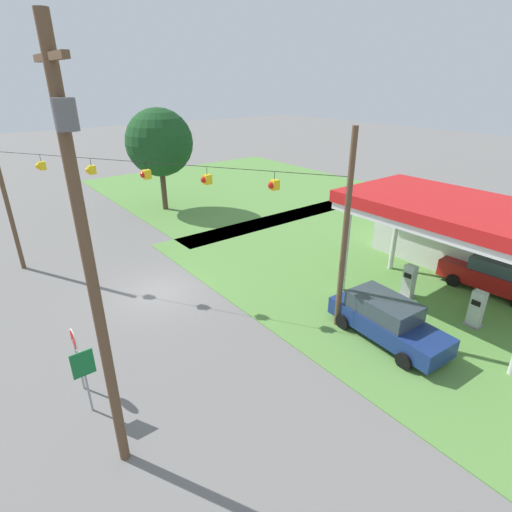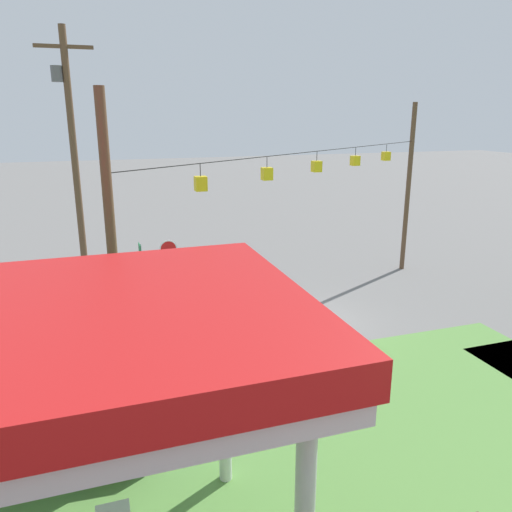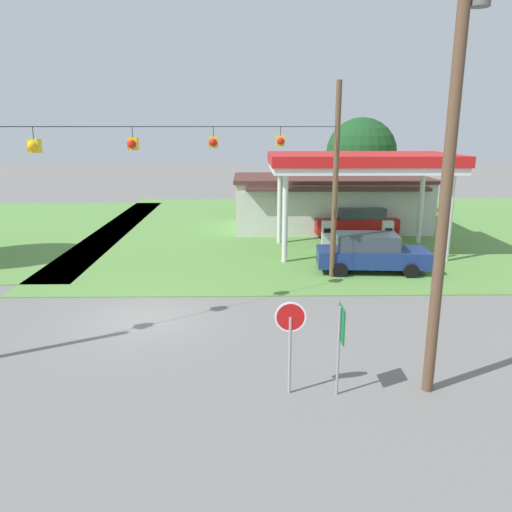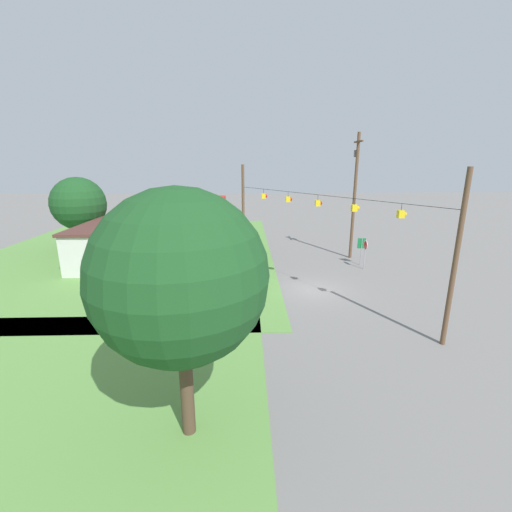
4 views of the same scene
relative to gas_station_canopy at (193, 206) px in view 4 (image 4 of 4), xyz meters
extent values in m
plane|color=slate|center=(-9.75, -9.74, -4.81)|extent=(160.00, 160.00, 0.00)
cube|color=#5B8E42|center=(2.00, 6.60, -4.79)|extent=(36.00, 28.00, 0.04)
cube|color=silver|center=(0.00, 0.00, -0.21)|extent=(9.46, 5.42, 0.35)
cube|color=red|center=(0.00, 0.00, 0.24)|extent=(9.66, 5.62, 0.55)
cylinder|color=silver|center=(-4.13, -2.11, -2.60)|extent=(0.28, 0.28, 4.43)
cylinder|color=silver|center=(4.13, -2.11, -2.60)|extent=(0.28, 0.28, 4.43)
cylinder|color=silver|center=(-4.13, 2.11, -2.60)|extent=(0.28, 0.28, 4.43)
cylinder|color=silver|center=(4.13, 2.11, -2.60)|extent=(0.28, 0.28, 4.43)
cube|color=silver|center=(-0.50, 6.60, -3.17)|extent=(12.42, 5.64, 3.28)
cube|color=#512D28|center=(-0.50, 6.60, -1.41)|extent=(12.72, 5.94, 0.24)
cube|color=#512D28|center=(-0.50, 3.43, -1.78)|extent=(11.18, 0.70, 0.20)
cube|color=gray|center=(-1.67, 0.00, -4.75)|extent=(0.71, 0.56, 0.12)
cube|color=silver|center=(-1.67, 0.00, -3.89)|extent=(0.55, 0.40, 1.61)
cube|color=black|center=(-1.67, -0.21, -3.56)|extent=(0.39, 0.03, 0.24)
cube|color=gray|center=(1.67, 0.00, -4.75)|extent=(0.71, 0.56, 0.12)
cube|color=silver|center=(1.67, 0.00, -3.89)|extent=(0.55, 0.40, 1.61)
cube|color=black|center=(1.67, -0.21, -3.56)|extent=(0.39, 0.03, 0.24)
cube|color=navy|center=(-0.11, -3.94, -4.08)|extent=(5.28, 2.18, 0.77)
cube|color=#333D47|center=(-0.42, -3.92, -3.33)|extent=(2.95, 1.88, 0.73)
cylinder|color=black|center=(1.55, -3.10, -4.47)|extent=(0.69, 0.26, 0.68)
cylinder|color=black|center=(1.43, -4.98, -4.47)|extent=(0.69, 0.26, 0.68)
cylinder|color=black|center=(-1.65, -2.89, -4.47)|extent=(0.69, 0.26, 0.68)
cylinder|color=black|center=(-1.77, -4.78, -4.47)|extent=(0.69, 0.26, 0.68)
cube|color=#AD1414|center=(0.71, 3.94, -4.03)|extent=(5.21, 2.13, 0.88)
cube|color=#333D47|center=(1.02, 3.95, -3.27)|extent=(2.90, 1.85, 0.65)
cylinder|color=black|center=(-0.82, 2.91, -4.47)|extent=(0.69, 0.26, 0.68)
cylinder|color=black|center=(-0.93, 4.79, -4.47)|extent=(0.69, 0.26, 0.68)
cylinder|color=black|center=(2.34, 3.08, -4.47)|extent=(0.69, 0.26, 0.68)
cylinder|color=black|center=(2.24, 4.97, -4.47)|extent=(0.69, 0.26, 0.68)
cylinder|color=#99999E|center=(-4.93, -14.95, -3.76)|extent=(0.08, 0.08, 2.10)
cylinder|color=white|center=(-4.93, -14.95, -2.71)|extent=(0.80, 0.03, 0.80)
cylinder|color=red|center=(-4.93, -14.95, -2.71)|extent=(0.70, 0.03, 0.70)
cylinder|color=gray|center=(-3.71, -15.04, -3.61)|extent=(0.07, 0.07, 2.40)
cube|color=#146B33|center=(-3.66, -15.04, -2.86)|extent=(0.04, 0.70, 0.90)
cylinder|color=brown|center=(-1.29, -14.86, 0.85)|extent=(0.28, 0.28, 11.32)
cube|color=brown|center=(-1.29, -14.86, 5.71)|extent=(2.20, 0.14, 0.14)
cylinder|color=#59595B|center=(-0.94, -14.86, 4.71)|extent=(0.44, 0.44, 0.60)
cylinder|color=brown|center=(-17.36, -14.74, -0.52)|extent=(0.24, 0.24, 8.59)
cylinder|color=brown|center=(-2.14, -4.74, -0.52)|extent=(0.24, 0.24, 8.59)
cylinder|color=black|center=(-9.75, -9.74, 1.89)|extent=(15.23, 10.02, 0.02)
cylinder|color=black|center=(-14.82, -13.07, 1.71)|extent=(0.02, 0.02, 0.35)
cube|color=yellow|center=(-14.82, -13.07, 1.34)|extent=(0.32, 0.32, 0.40)
sphere|color=yellow|center=(-14.82, -13.24, 1.34)|extent=(0.28, 0.28, 0.28)
cylinder|color=black|center=(-12.29, -11.40, 1.71)|extent=(0.02, 0.02, 0.35)
cube|color=yellow|center=(-12.29, -11.40, 1.34)|extent=(0.32, 0.32, 0.40)
sphere|color=yellow|center=(-12.29, -11.57, 1.34)|extent=(0.28, 0.28, 0.28)
cylinder|color=black|center=(-9.75, -9.74, 1.71)|extent=(0.02, 0.02, 0.35)
cube|color=yellow|center=(-9.75, -9.74, 1.34)|extent=(0.32, 0.32, 0.40)
sphere|color=red|center=(-9.75, -9.91, 1.34)|extent=(0.28, 0.28, 0.28)
cylinder|color=black|center=(-7.22, -8.07, 1.71)|extent=(0.02, 0.02, 0.35)
cube|color=yellow|center=(-7.22, -8.07, 1.34)|extent=(0.32, 0.32, 0.40)
sphere|color=red|center=(-7.22, -8.24, 1.34)|extent=(0.28, 0.28, 0.28)
cylinder|color=black|center=(-4.68, -6.40, 1.71)|extent=(0.02, 0.02, 0.35)
cube|color=yellow|center=(-4.68, -6.40, 1.34)|extent=(0.32, 0.32, 0.40)
sphere|color=red|center=(-4.68, -6.57, 1.34)|extent=(0.28, 0.28, 0.28)
cylinder|color=#4C3828|center=(2.64, 11.83, -3.49)|extent=(0.44, 0.44, 2.64)
sphere|color=#19471E|center=(2.64, 11.83, -0.06)|extent=(5.29, 5.29, 5.29)
cylinder|color=#4C3828|center=(-22.79, -3.01, -3.11)|extent=(0.44, 0.44, 3.39)
sphere|color=#19471E|center=(-22.79, -3.01, 0.70)|extent=(5.30, 5.30, 5.30)
camera|label=1|loc=(7.62, -16.91, 5.33)|focal=28.00mm
camera|label=2|loc=(-1.76, 7.12, 3.16)|focal=35.00mm
camera|label=3|loc=(-5.99, -26.58, 1.89)|focal=35.00mm
camera|label=4|loc=(-32.39, -4.97, 3.95)|focal=24.00mm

